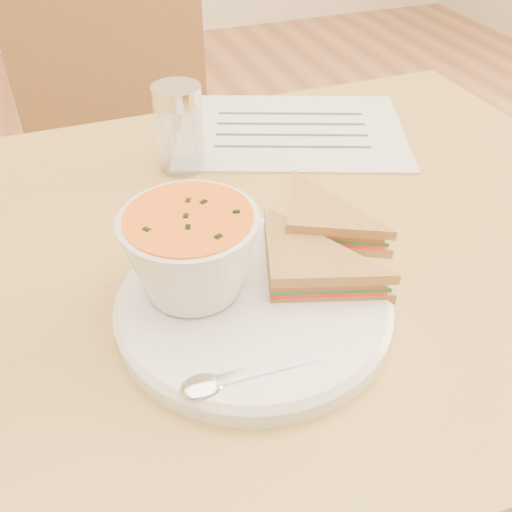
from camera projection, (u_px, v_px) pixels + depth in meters
name	position (u px, v px, depth m)	size (l,w,h in m)	color
dining_table	(237.00, 439.00, 0.86)	(1.00, 0.70, 0.75)	olive
chair_far	(143.00, 196.00, 1.22)	(0.41, 0.41, 0.93)	brown
plate	(254.00, 305.00, 0.54)	(0.26, 0.26, 0.02)	white
soup_bowl	(192.00, 256.00, 0.51)	(0.12, 0.12, 0.09)	white
sandwich_half_a	(271.00, 294.00, 0.51)	(0.12, 0.12, 0.04)	#AE763D
sandwich_half_b	(286.00, 239.00, 0.56)	(0.11, 0.11, 0.03)	#AE763D
spoon	(265.00, 370.00, 0.46)	(0.18, 0.04, 0.01)	silver
paper_menu	(291.00, 130.00, 0.83)	(0.32, 0.24, 0.00)	silver
condiment_shaker	(180.00, 129.00, 0.72)	(0.06, 0.06, 0.11)	silver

